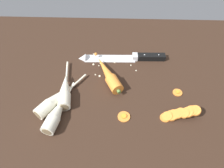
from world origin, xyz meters
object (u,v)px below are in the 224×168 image
object	(u,v)px
whole_carrot	(108,74)
carrot_slice_stack	(180,114)
chefs_knife	(120,58)
parsnip_mid_right	(65,90)
parsnip_front	(55,100)
parsnip_mid_left	(57,113)
carrot_slice_stray_near	(124,116)
carrot_slice_stray_mid	(178,92)

from	to	relation	value
whole_carrot	carrot_slice_stack	world-z (taller)	whole_carrot
chefs_knife	parsnip_mid_right	distance (cm)	26.37
parsnip_front	carrot_slice_stack	world-z (taller)	parsnip_front
parsnip_front	parsnip_mid_right	xyz separation A→B (cm)	(2.40, 4.18, -0.00)
chefs_knife	parsnip_mid_left	distance (cm)	33.99
whole_carrot	parsnip_front	size ratio (longest dim) A/B	1.04
carrot_slice_stack	carrot_slice_stray_near	xyz separation A→B (cm)	(-16.88, -0.81, -1.11)
parsnip_mid_right	carrot_slice_stray_near	world-z (taller)	parsnip_mid_right
whole_carrot	parsnip_front	xyz separation A→B (cm)	(-16.46, -11.95, -0.12)
chefs_knife	carrot_slice_stray_near	distance (cm)	27.48
parsnip_mid_right	carrot_slice_stray_mid	bearing A→B (deg)	2.60
chefs_knife	carrot_slice_stray_mid	world-z (taller)	chefs_knife
parsnip_front	carrot_slice_stray_mid	bearing A→B (deg)	8.32
carrot_slice_stray_near	parsnip_mid_right	bearing A→B (deg)	156.36
whole_carrot	carrot_slice_stray_mid	xyz separation A→B (cm)	(23.95, -6.04, -1.74)
chefs_knife	carrot_slice_stray_near	bearing A→B (deg)	-87.38
parsnip_mid_left	parsnip_front	bearing A→B (deg)	108.25
parsnip_front	parsnip_mid_right	world-z (taller)	same
parsnip_front	parsnip_mid_left	size ratio (longest dim) A/B	0.98
parsnip_mid_left	parsnip_mid_right	world-z (taller)	same
carrot_slice_stray_near	carrot_slice_stray_mid	xyz separation A→B (cm)	(18.37, 10.33, 0.00)
carrot_slice_stack	carrot_slice_stray_mid	size ratio (longest dim) A/B	3.76
parsnip_front	parsnip_mid_right	size ratio (longest dim) A/B	0.88
chefs_knife	carrot_slice_stray_mid	size ratio (longest dim) A/B	10.85
carrot_slice_stray_near	carrot_slice_stray_mid	bearing A→B (deg)	29.34
whole_carrot	carrot_slice_stray_mid	world-z (taller)	whole_carrot
carrot_slice_stack	carrot_slice_stray_near	world-z (taller)	carrot_slice_stack
whole_carrot	parsnip_mid_right	distance (cm)	16.07
carrot_slice_stack	carrot_slice_stray_near	size ratio (longest dim) A/B	3.13
parsnip_front	carrot_slice_stray_mid	xyz separation A→B (cm)	(40.41, 5.91, -1.62)
chefs_knife	carrot_slice_stray_mid	bearing A→B (deg)	-41.10
parsnip_mid_right	carrot_slice_stray_mid	world-z (taller)	parsnip_mid_right
parsnip_mid_left	carrot_slice_stray_near	size ratio (longest dim) A/B	5.23
whole_carrot	carrot_slice_stray_near	distance (cm)	17.38
carrot_slice_stack	carrot_slice_stray_mid	distance (cm)	9.70
carrot_slice_stray_near	carrot_slice_stray_mid	size ratio (longest dim) A/B	1.20
chefs_knife	carrot_slice_stack	bearing A→B (deg)	-55.75
whole_carrot	carrot_slice_stack	bearing A→B (deg)	-34.72
parsnip_mid_left	carrot_slice_stack	xyz separation A→B (cm)	(37.26, 1.42, -0.51)
carrot_slice_stray_mid	chefs_knife	bearing A→B (deg)	138.90
chefs_knife	parsnip_mid_left	world-z (taller)	parsnip_mid_left
carrot_slice_stray_mid	parsnip_mid_right	bearing A→B (deg)	-177.40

